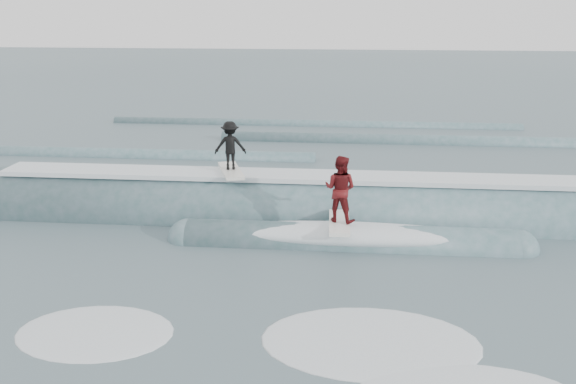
{
  "coord_description": "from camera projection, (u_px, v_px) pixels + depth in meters",
  "views": [
    {
      "loc": [
        1.75,
        -12.14,
        6.4
      ],
      "look_at": [
        0.0,
        5.62,
        1.1
      ],
      "focal_mm": 40.0,
      "sensor_mm": 36.0,
      "label": 1
    }
  ],
  "objects": [
    {
      "name": "ground",
      "position": [
        262.0,
        317.0,
        13.57
      ],
      "size": [
        160.0,
        160.0,
        0.0
      ],
      "primitive_type": "plane",
      "color": "#3A4E56",
      "rests_on": "ground"
    },
    {
      "name": "surfer_black",
      "position": [
        230.0,
        149.0,
        19.45
      ],
      "size": [
        1.16,
        2.07,
        1.58
      ],
      "color": "silver",
      "rests_on": "ground"
    },
    {
      "name": "surfer_red",
      "position": [
        340.0,
        192.0,
        17.21
      ],
      "size": [
        1.06,
        2.02,
        1.92
      ],
      "color": "white",
      "rests_on": "ground"
    },
    {
      "name": "whitewater",
      "position": [
        315.0,
        363.0,
        11.84
      ],
      "size": [
        10.1,
        6.36,
        0.1
      ],
      "color": "white",
      "rests_on": "ground"
    },
    {
      "name": "breaking_wave",
      "position": [
        297.0,
        219.0,
        19.6
      ],
      "size": [
        21.78,
        4.1,
        2.63
      ],
      "color": "#3C6265",
      "rests_on": "ground"
    },
    {
      "name": "far_swells",
      "position": [
        297.0,
        142.0,
        30.48
      ],
      "size": [
        39.25,
        8.65,
        0.8
      ],
      "color": "#3C6265",
      "rests_on": "ground"
    }
  ]
}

